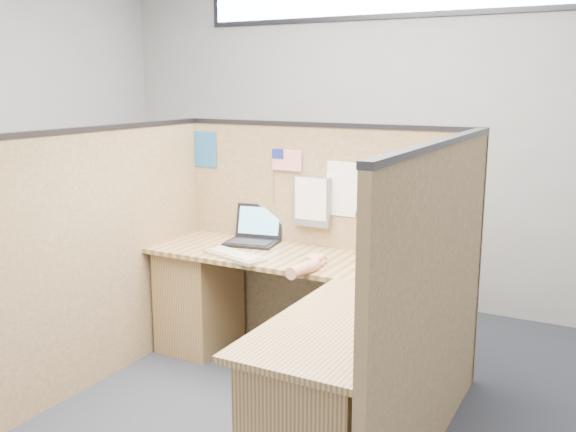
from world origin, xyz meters
The scene contains 13 objects.
floor centered at (0.00, 0.00, 0.00)m, with size 5.00×5.00×0.00m, color #1F222C.
wall_back centered at (0.00, 2.25, 1.40)m, with size 5.00×5.00×0.00m, color gray.
cubicle_partitions centered at (0.00, 0.43, 0.77)m, with size 2.06×1.83×1.53m.
l_desk centered at (0.18, 0.29, 0.39)m, with size 1.95×1.75×0.73m.
laptop centered at (-0.41, 0.87, 0.79)m, with size 0.37×0.37×0.24m.
keyboard centered at (-0.33, 0.48, 0.74)m, with size 0.46×0.28×0.03m.
mouse centered at (0.18, 0.55, 0.75)m, with size 0.11×0.06×0.04m, color #B9B9BE.
hand_forearm centered at (0.19, 0.42, 0.77)m, with size 0.11×0.38×0.08m.
blue_poster centered at (-0.88, 0.97, 1.32)m, with size 0.18×0.00×0.25m, color #205893.
american_flag centered at (-0.26, 0.96, 1.27)m, with size 0.22×0.01×0.37m.
file_holder centered at (-0.04, 0.94, 1.03)m, with size 0.25×0.05×0.32m.
paper_left centered at (0.15, 0.97, 1.08)m, with size 0.20×0.00×0.26m, color white.
paper_right centered at (0.17, 0.97, 1.14)m, with size 0.24×0.00×0.31m, color white.
Camera 1 is at (1.74, -2.69, 1.77)m, focal length 40.00 mm.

